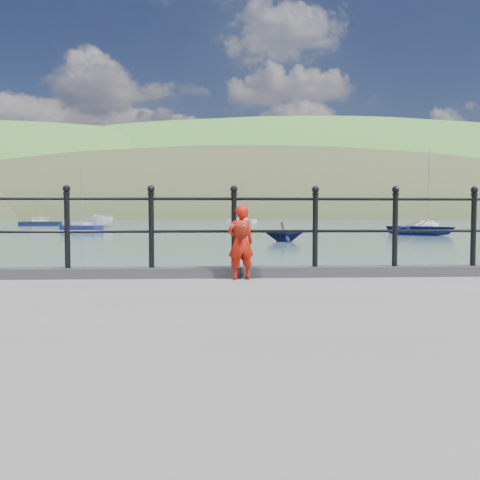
{
  "coord_description": "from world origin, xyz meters",
  "views": [
    {
      "loc": [
        0.29,
        -7.56,
        1.94
      ],
      "look_at": [
        0.69,
        -0.2,
        1.55
      ],
      "focal_mm": 38.0,
      "sensor_mm": 36.0,
      "label": 1
    }
  ],
  "objects": [
    {
      "name": "sailboat_left",
      "position": [
        -26.46,
        72.84,
        0.34
      ],
      "size": [
        6.18,
        2.09,
        8.69
      ],
      "rotation": [
        0.0,
        0.0,
        0.03
      ],
      "color": "black",
      "rests_on": "ground"
    },
    {
      "name": "kerb",
      "position": [
        0.0,
        -0.15,
        1.07
      ],
      "size": [
        60.0,
        0.3,
        0.15
      ],
      "primitive_type": "cube",
      "color": "#28282B",
      "rests_on": "quay"
    },
    {
      "name": "sailboat_far",
      "position": [
        26.83,
        53.74,
        0.34
      ],
      "size": [
        5.19,
        7.1,
        10.0
      ],
      "rotation": [
        0.0,
        0.0,
        1.05
      ],
      "color": "white",
      "rests_on": "ground"
    },
    {
      "name": "launch_navy",
      "position": [
        5.18,
        26.9,
        0.67
      ],
      "size": [
        2.57,
        2.23,
        1.33
      ],
      "primitive_type": "imported",
      "rotation": [
        0.0,
        0.0,
        1.55
      ],
      "color": "black",
      "rests_on": "ground"
    },
    {
      "name": "sailboat_port",
      "position": [
        -13.38,
        46.06,
        0.34
      ],
      "size": [
        4.76,
        3.45,
        6.89
      ],
      "rotation": [
        0.0,
        0.0,
        -0.48
      ],
      "color": "navy",
      "rests_on": "ground"
    },
    {
      "name": "railing",
      "position": [
        0.0,
        -0.15,
        1.82
      ],
      "size": [
        18.11,
        0.11,
        1.2
      ],
      "color": "black",
      "rests_on": "kerb"
    },
    {
      "name": "ground",
      "position": [
        0.0,
        0.0,
        0.0
      ],
      "size": [
        600.0,
        600.0,
        0.0
      ],
      "primitive_type": "plane",
      "color": "#2D4251",
      "rests_on": "ground"
    },
    {
      "name": "launch_white",
      "position": [
        -14.17,
        60.22,
        0.91
      ],
      "size": [
        2.98,
        5.0,
        1.82
      ],
      "primitive_type": "imported",
      "rotation": [
        0.0,
        0.0,
        -0.27
      ],
      "color": "white",
      "rests_on": "ground"
    },
    {
      "name": "far_shore",
      "position": [
        38.34,
        239.41,
        -22.57
      ],
      "size": [
        830.0,
        200.0,
        156.0
      ],
      "color": "#333A21",
      "rests_on": "ground"
    },
    {
      "name": "sailboat_deep",
      "position": [
        6.45,
        100.02,
        0.34
      ],
      "size": [
        6.39,
        5.43,
        9.57
      ],
      "rotation": [
        0.0,
        0.0,
        -0.64
      ],
      "color": "silver",
      "rests_on": "ground"
    },
    {
      "name": "launch_blue",
      "position": [
        18.85,
        36.61,
        0.63
      ],
      "size": [
        7.27,
        7.45,
        1.26
      ],
      "primitive_type": "imported",
      "rotation": [
        0.0,
        0.0,
        0.71
      ],
      "color": "navy",
      "rests_on": "ground"
    },
    {
      "name": "child",
      "position": [
        0.69,
        -0.41,
        1.53
      ],
      "size": [
        0.44,
        0.36,
        1.05
      ],
      "rotation": [
        0.0,
        0.0,
        3.41
      ],
      "color": "red",
      "rests_on": "quay"
    }
  ]
}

